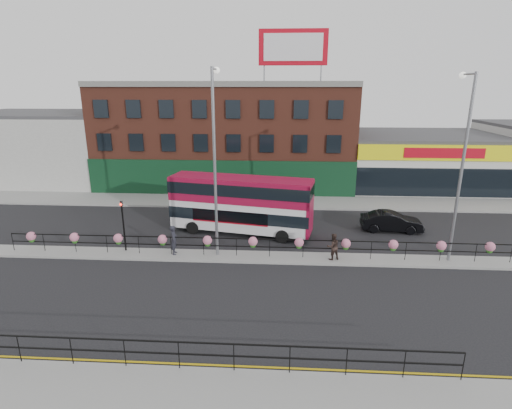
# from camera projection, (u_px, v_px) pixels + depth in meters

# --- Properties ---
(ground) EXTENTS (120.00, 120.00, 0.00)m
(ground) POSITION_uv_depth(u_px,v_px,m) (253.00, 258.00, 24.15)
(ground) COLOR black
(ground) RESTS_ON ground
(north_pavement) EXTENTS (60.00, 4.00, 0.15)m
(north_pavement) POSITION_uv_depth(u_px,v_px,m) (262.00, 202.00, 35.60)
(north_pavement) COLOR gray
(north_pavement) RESTS_ON ground
(median) EXTENTS (60.00, 1.60, 0.15)m
(median) POSITION_uv_depth(u_px,v_px,m) (253.00, 257.00, 24.12)
(median) COLOR gray
(median) RESTS_ON ground
(yellow_line_inner) EXTENTS (60.00, 0.10, 0.01)m
(yellow_line_inner) POSITION_uv_depth(u_px,v_px,m) (235.00, 366.00, 14.87)
(yellow_line_inner) COLOR gold
(yellow_line_inner) RESTS_ON ground
(yellow_line_outer) EXTENTS (60.00, 0.10, 0.01)m
(yellow_line_outer) POSITION_uv_depth(u_px,v_px,m) (235.00, 369.00, 14.70)
(yellow_line_outer) COLOR gold
(yellow_line_outer) RESTS_ON ground
(brick_building) EXTENTS (25.00, 12.21, 10.30)m
(brick_building) POSITION_uv_depth(u_px,v_px,m) (228.00, 134.00, 41.99)
(brick_building) COLOR brown
(brick_building) RESTS_ON ground
(supermarket) EXTENTS (15.00, 12.25, 5.30)m
(supermarket) POSITION_uv_depth(u_px,v_px,m) (419.00, 159.00, 41.48)
(supermarket) COLOR silver
(supermarket) RESTS_ON ground
(warehouse_west) EXTENTS (15.50, 12.00, 7.30)m
(warehouse_west) POSITION_uv_depth(u_px,v_px,m) (44.00, 146.00, 43.63)
(warehouse_west) COLOR #ADADA7
(warehouse_west) RESTS_ON ground
(billboard) EXTENTS (6.00, 0.29, 4.40)m
(billboard) POSITION_uv_depth(u_px,v_px,m) (293.00, 47.00, 34.54)
(billboard) COLOR #A90716
(billboard) RESTS_ON brick_building
(median_railing) EXTENTS (30.04, 0.56, 1.23)m
(median_railing) POSITION_uv_depth(u_px,v_px,m) (253.00, 242.00, 23.84)
(median_railing) COLOR black
(median_railing) RESTS_ON median
(south_railing) EXTENTS (20.04, 0.05, 1.12)m
(south_railing) POSITION_uv_depth(u_px,v_px,m) (178.00, 349.00, 14.33)
(south_railing) COLOR black
(south_railing) RESTS_ON south_pavement
(double_decker_bus) EXTENTS (10.16, 4.28, 4.00)m
(double_decker_bus) POSITION_uv_depth(u_px,v_px,m) (241.00, 199.00, 27.62)
(double_decker_bus) COLOR silver
(double_decker_bus) RESTS_ON ground
(car) EXTENTS (2.08, 4.47, 1.41)m
(car) POSITION_uv_depth(u_px,v_px,m) (391.00, 222.00, 28.48)
(car) COLOR black
(car) RESTS_ON ground
(pedestrian_a) EXTENTS (0.74, 0.56, 1.81)m
(pedestrian_a) POSITION_uv_depth(u_px,v_px,m) (174.00, 240.00, 24.18)
(pedestrian_a) COLOR #20212A
(pedestrian_a) RESTS_ON median
(pedestrian_b) EXTENTS (1.16, 1.09, 1.61)m
(pedestrian_b) POSITION_uv_depth(u_px,v_px,m) (333.00, 247.00, 23.43)
(pedestrian_b) COLOR #2D201B
(pedestrian_b) RESTS_ON median
(lamp_column_west) EXTENTS (0.39, 1.91, 10.91)m
(lamp_column_west) POSITION_uv_depth(u_px,v_px,m) (215.00, 148.00, 22.76)
(lamp_column_west) COLOR gray
(lamp_column_west) RESTS_ON median
(lamp_column_east) EXTENTS (0.38, 1.86, 10.61)m
(lamp_column_east) POSITION_uv_depth(u_px,v_px,m) (462.00, 153.00, 22.00)
(lamp_column_east) COLOR gray
(lamp_column_east) RESTS_ON median
(traffic_light_median) EXTENTS (0.15, 0.28, 3.65)m
(traffic_light_median) POSITION_uv_depth(u_px,v_px,m) (122.00, 215.00, 24.28)
(traffic_light_median) COLOR black
(traffic_light_median) RESTS_ON median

